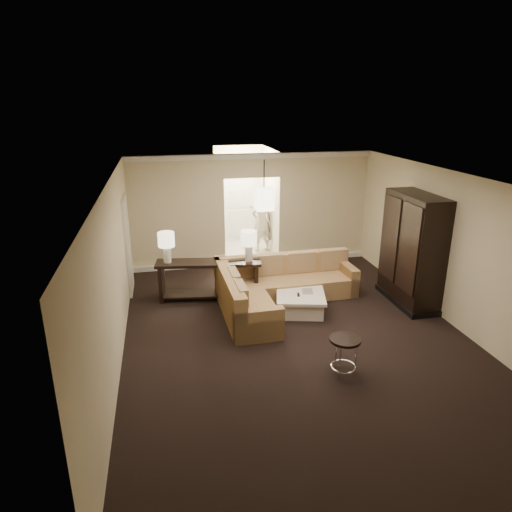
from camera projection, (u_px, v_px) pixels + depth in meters
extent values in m
plane|color=black|center=(297.00, 338.00, 8.11)|extent=(8.00, 8.00, 0.00)
cube|color=beige|center=(252.00, 210.00, 11.36)|extent=(6.00, 0.04, 2.80)
cube|color=beige|center=(434.00, 418.00, 3.96)|extent=(6.00, 0.04, 2.80)
cube|color=beige|center=(114.00, 277.00, 7.08)|extent=(0.04, 8.00, 2.80)
cube|color=beige|center=(458.00, 252.00, 8.24)|extent=(0.04, 8.00, 2.80)
cube|color=white|center=(302.00, 181.00, 7.20)|extent=(6.00, 8.00, 0.02)
cube|color=white|center=(253.00, 156.00, 10.88)|extent=(6.00, 0.10, 0.12)
cube|color=white|center=(253.00, 261.00, 11.75)|extent=(6.00, 0.10, 0.12)
cube|color=white|center=(128.00, 245.00, 9.79)|extent=(0.05, 0.90, 2.10)
cube|color=beige|center=(245.00, 251.00, 12.74)|extent=(1.40, 2.00, 0.01)
cube|color=#F4EFC8|center=(219.00, 203.00, 12.15)|extent=(0.04, 2.00, 2.80)
cube|color=#F4EFC8|center=(270.00, 201.00, 12.42)|extent=(0.04, 2.00, 2.80)
cube|color=#F4EFC8|center=(239.00, 195.00, 13.21)|extent=(1.40, 0.04, 2.80)
cube|color=white|center=(239.00, 207.00, 13.30)|extent=(0.90, 0.05, 2.10)
cube|color=brown|center=(287.00, 287.00, 9.75)|extent=(2.98, 0.97, 0.41)
cube|color=brown|center=(251.00, 315.00, 8.48)|extent=(0.92, 1.40, 0.41)
cube|color=brown|center=(283.00, 263.00, 9.91)|extent=(2.96, 0.32, 0.45)
cube|color=brown|center=(229.00, 286.00, 8.72)|extent=(0.30, 2.37, 0.45)
cube|color=brown|center=(347.00, 278.00, 10.02)|extent=(0.22, 0.89, 0.61)
cube|color=brown|center=(259.00, 325.00, 7.91)|extent=(0.89, 0.22, 0.61)
cube|color=#9D8354|center=(234.00, 267.00, 9.62)|extent=(0.62, 0.17, 0.45)
cube|color=#9D8354|center=(268.00, 264.00, 9.78)|extent=(0.62, 0.17, 0.45)
cube|color=#9D8354|center=(301.00, 262.00, 9.94)|extent=(0.62, 0.17, 0.45)
cube|color=#9D8354|center=(332.00, 259.00, 10.10)|extent=(0.62, 0.17, 0.45)
cube|color=#9D8354|center=(234.00, 282.00, 8.83)|extent=(0.17, 0.60, 0.45)
cube|color=#9D8354|center=(241.00, 296.00, 8.20)|extent=(0.17, 0.60, 0.45)
cube|color=white|center=(300.00, 304.00, 9.06)|extent=(1.03, 1.03, 0.32)
cube|color=white|center=(301.00, 295.00, 9.00)|extent=(1.14, 1.14, 0.06)
cube|color=black|center=(298.00, 295.00, 8.94)|extent=(0.08, 0.16, 0.02)
cube|color=beige|center=(307.00, 291.00, 9.12)|extent=(0.27, 0.32, 0.01)
cube|color=black|center=(208.00, 263.00, 9.44)|extent=(2.22, 0.80, 0.06)
cube|color=black|center=(162.00, 282.00, 9.52)|extent=(0.14, 0.45, 0.79)
cube|color=black|center=(256.00, 280.00, 9.64)|extent=(0.14, 0.45, 0.79)
cube|color=black|center=(210.00, 293.00, 9.67)|extent=(2.11, 0.74, 0.04)
cube|color=black|center=(413.00, 250.00, 9.19)|extent=(0.63, 1.52, 2.28)
cube|color=black|center=(409.00, 249.00, 8.72)|extent=(0.03, 0.67, 1.74)
cube|color=black|center=(390.00, 238.00, 9.42)|extent=(0.03, 0.67, 1.74)
cube|color=black|center=(407.00, 299.00, 9.54)|extent=(0.67, 1.58, 0.11)
cylinder|color=black|center=(345.00, 340.00, 6.89)|extent=(0.48, 0.48, 0.04)
torus|color=silver|center=(343.00, 366.00, 7.04)|extent=(0.40, 0.40, 0.03)
cylinder|color=silver|center=(356.00, 356.00, 6.99)|extent=(0.03, 0.03, 0.56)
cylinder|color=silver|center=(336.00, 351.00, 7.14)|extent=(0.03, 0.03, 0.56)
cylinder|color=silver|center=(340.00, 362.00, 6.83)|extent=(0.03, 0.03, 0.56)
cylinder|color=silver|center=(167.00, 254.00, 9.33)|extent=(0.16, 0.16, 0.34)
cylinder|color=#FEEEBF|center=(166.00, 239.00, 9.23)|extent=(0.34, 0.34, 0.30)
cylinder|color=silver|center=(249.00, 253.00, 9.43)|extent=(0.16, 0.16, 0.34)
cylinder|color=#FEEEBF|center=(249.00, 238.00, 9.32)|extent=(0.34, 0.34, 0.30)
cylinder|color=black|center=(264.00, 174.00, 9.80)|extent=(0.02, 0.02, 0.60)
cube|color=#FBEBC4|center=(264.00, 199.00, 9.98)|extent=(0.38, 0.38, 0.48)
imported|color=beige|center=(262.00, 219.00, 12.47)|extent=(0.77, 0.61, 1.85)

